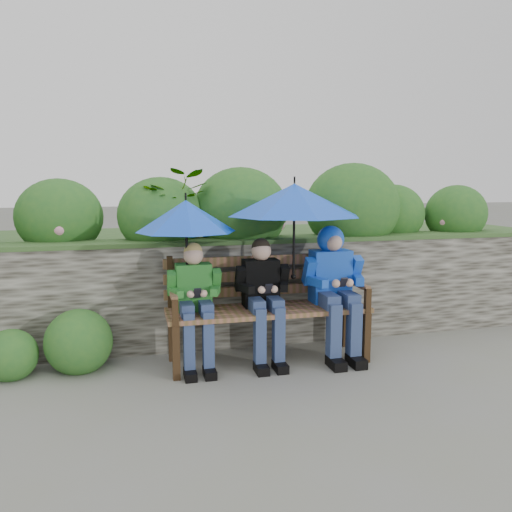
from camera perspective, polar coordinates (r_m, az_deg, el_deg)
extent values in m
plane|color=slate|center=(4.34, 0.33, -12.71)|extent=(60.00, 60.00, 0.00)
cube|color=#322F27|center=(4.89, -1.84, -4.14)|extent=(8.00, 0.40, 1.00)
cube|color=#2B4A22|center=(4.81, -1.87, 1.81)|extent=(8.00, 0.42, 0.04)
cube|color=#2B4A22|center=(6.05, -4.24, -1.91)|extent=(8.00, 2.00, 0.96)
ellipsoid|color=#265A23|center=(5.07, -21.55, 4.19)|extent=(0.80, 0.64, 0.72)
ellipsoid|color=#265A23|center=(4.87, -10.80, 4.54)|extent=(0.82, 0.66, 0.74)
ellipsoid|color=#265A23|center=(4.99, -1.75, 5.23)|extent=(0.95, 0.76, 0.86)
ellipsoid|color=#265A23|center=(5.34, 10.98, 5.51)|extent=(1.02, 0.82, 0.92)
ellipsoid|color=#265A23|center=(5.71, 15.35, 4.64)|extent=(0.72, 0.58, 0.65)
ellipsoid|color=#265A23|center=(6.03, 21.89, 4.50)|extent=(0.71, 0.57, 0.64)
sphere|color=pink|center=(4.83, -21.56, 2.93)|extent=(0.14, 0.14, 0.14)
sphere|color=pink|center=(4.99, 2.54, 3.67)|extent=(0.14, 0.14, 0.14)
sphere|color=pink|center=(5.81, 20.65, 3.80)|extent=(0.14, 0.14, 0.14)
imported|color=#265A23|center=(4.79, -9.21, 5.88)|extent=(0.59, 0.51, 0.66)
imported|color=#265A23|center=(5.33, 12.47, 5.36)|extent=(0.30, 0.30, 0.53)
sphere|color=#265A23|center=(4.49, -19.60, -9.25)|extent=(0.56, 0.56, 0.56)
sphere|color=#265A23|center=(4.55, -26.25, -10.16)|extent=(0.43, 0.43, 0.43)
cube|color=#312011|center=(4.08, -9.11, -10.90)|extent=(0.06, 0.06, 0.44)
cube|color=#312011|center=(4.50, -9.61, -9.06)|extent=(0.06, 0.06, 0.44)
cube|color=#312011|center=(4.51, 12.50, -9.09)|extent=(0.06, 0.06, 0.44)
cube|color=#312011|center=(4.89, 10.19, -7.64)|extent=(0.06, 0.06, 0.44)
cube|color=brown|center=(4.18, 2.16, -6.86)|extent=(1.77, 0.10, 0.04)
cube|color=brown|center=(4.30, 1.69, -6.43)|extent=(1.77, 0.10, 0.04)
cube|color=brown|center=(4.42, 1.24, -6.02)|extent=(1.77, 0.10, 0.04)
cube|color=brown|center=(4.54, 0.81, -5.63)|extent=(1.77, 0.10, 0.04)
cube|color=#312011|center=(4.40, -9.77, -3.19)|extent=(0.05, 0.05, 0.49)
cube|color=brown|center=(4.17, -9.51, -4.24)|extent=(0.05, 0.46, 0.04)
cube|color=#312011|center=(3.98, -9.22, -6.43)|extent=(0.05, 0.05, 0.22)
cube|color=#312011|center=(4.80, 10.23, -2.23)|extent=(0.05, 0.05, 0.49)
cube|color=brown|center=(4.60, 11.45, -3.12)|extent=(0.05, 0.46, 0.04)
cube|color=#312011|center=(4.43, 12.63, -5.03)|extent=(0.05, 0.05, 0.22)
cube|color=brown|center=(4.56, 0.64, -3.92)|extent=(1.77, 0.03, 0.09)
cube|color=brown|center=(4.53, 0.65, -2.22)|extent=(1.77, 0.03, 0.09)
cube|color=brown|center=(4.51, 0.65, -0.51)|extent=(1.77, 0.03, 0.09)
cube|color=#227320|center=(4.28, -7.15, -3.53)|extent=(0.30, 0.17, 0.40)
sphere|color=tan|center=(4.21, -7.18, 0.08)|extent=(0.17, 0.17, 0.17)
sphere|color=tan|center=(4.22, -7.21, 0.49)|extent=(0.16, 0.16, 0.16)
cube|color=navy|center=(4.17, -7.96, -5.96)|extent=(0.10, 0.28, 0.10)
cube|color=navy|center=(4.11, -7.67, -10.03)|extent=(0.09, 0.10, 0.53)
cube|color=black|center=(4.14, -7.52, -13.29)|extent=(0.10, 0.19, 0.07)
cube|color=navy|center=(4.19, -5.81, -5.85)|extent=(0.10, 0.28, 0.10)
cube|color=navy|center=(4.13, -5.47, -9.90)|extent=(0.09, 0.10, 0.53)
cube|color=black|center=(4.16, -5.32, -13.15)|extent=(0.10, 0.19, 0.07)
cube|color=#227320|center=(4.21, -9.63, -3.06)|extent=(0.07, 0.16, 0.22)
cube|color=#227320|center=(4.12, -9.12, -4.18)|extent=(0.11, 0.18, 0.06)
sphere|color=tan|center=(4.05, -7.48, -4.35)|extent=(0.06, 0.06, 0.06)
cube|color=#227320|center=(4.25, -4.58, -2.85)|extent=(0.07, 0.16, 0.22)
cube|color=#227320|center=(4.15, -4.67, -3.99)|extent=(0.11, 0.18, 0.06)
sphere|color=tan|center=(4.06, -6.01, -4.29)|extent=(0.06, 0.06, 0.06)
cube|color=black|center=(4.04, -6.73, -4.23)|extent=(0.06, 0.07, 0.09)
cube|color=black|center=(4.39, 0.53, -3.08)|extent=(0.31, 0.18, 0.42)
sphere|color=tan|center=(4.32, 0.60, 0.58)|extent=(0.17, 0.17, 0.17)
sphere|color=black|center=(4.33, 0.57, 0.99)|extent=(0.16, 0.16, 0.16)
cube|color=navy|center=(4.26, -0.05, -5.53)|extent=(0.11, 0.29, 0.11)
cube|color=navy|center=(4.20, 0.44, -9.53)|extent=(0.09, 0.10, 0.53)
cube|color=black|center=(4.23, 0.62, -12.73)|extent=(0.10, 0.20, 0.07)
cube|color=navy|center=(4.31, 2.06, -5.40)|extent=(0.11, 0.29, 0.11)
cube|color=navy|center=(4.24, 2.59, -9.36)|extent=(0.09, 0.10, 0.53)
cube|color=black|center=(4.27, 2.78, -12.53)|extent=(0.10, 0.20, 0.07)
cube|color=black|center=(4.29, -1.83, -2.61)|extent=(0.07, 0.17, 0.23)
cube|color=black|center=(4.20, -1.13, -3.74)|extent=(0.12, 0.19, 0.06)
sphere|color=tan|center=(4.14, 0.65, -3.89)|extent=(0.06, 0.06, 0.06)
cube|color=black|center=(4.39, 3.14, -2.37)|extent=(0.07, 0.17, 0.23)
cube|color=black|center=(4.28, 3.25, -3.51)|extent=(0.12, 0.19, 0.06)
sphere|color=tan|center=(4.17, 2.09, -3.81)|extent=(0.06, 0.06, 0.06)
cube|color=black|center=(4.15, 1.41, -3.75)|extent=(0.06, 0.07, 0.09)
cube|color=blue|center=(4.59, 8.48, -2.29)|extent=(0.35, 0.21, 0.48)
sphere|color=tan|center=(4.52, 8.66, 1.74)|extent=(0.20, 0.20, 0.20)
sphere|color=blue|center=(4.55, 8.52, 1.90)|extent=(0.25, 0.25, 0.25)
sphere|color=tan|center=(4.48, 8.90, 1.54)|extent=(0.15, 0.15, 0.15)
cube|color=navy|center=(4.44, 8.13, -4.96)|extent=(0.12, 0.33, 0.12)
cube|color=navy|center=(4.36, 8.88, -8.91)|extent=(0.10, 0.11, 0.54)
cube|color=black|center=(4.38, 9.13, -12.01)|extent=(0.11, 0.23, 0.08)
cube|color=navy|center=(4.51, 10.33, -4.79)|extent=(0.12, 0.33, 0.12)
cube|color=navy|center=(4.44, 11.12, -8.67)|extent=(0.10, 0.11, 0.54)
cube|color=black|center=(4.46, 11.38, -11.72)|extent=(0.11, 0.23, 0.08)
cube|color=blue|center=(4.45, 6.10, -1.76)|extent=(0.08, 0.19, 0.26)
cube|color=blue|center=(4.35, 7.08, -2.98)|extent=(0.13, 0.22, 0.07)
sphere|color=tan|center=(4.31, 9.13, -3.12)|extent=(0.07, 0.07, 0.07)
cube|color=blue|center=(4.62, 11.29, -1.50)|extent=(0.08, 0.19, 0.26)
cube|color=blue|center=(4.50, 11.63, -2.71)|extent=(0.13, 0.22, 0.07)
sphere|color=tan|center=(4.36, 10.63, -3.03)|extent=(0.07, 0.07, 0.07)
cube|color=black|center=(4.33, 9.94, -2.97)|extent=(0.06, 0.07, 0.09)
cone|color=blue|center=(4.16, -8.00, 4.55)|extent=(0.83, 0.83, 0.26)
cylinder|color=black|center=(4.15, -8.05, 6.76)|extent=(0.02, 0.02, 0.06)
cylinder|color=black|center=(4.19, -7.92, 0.67)|extent=(0.02, 0.02, 0.57)
sphere|color=black|center=(4.24, -7.85, -3.13)|extent=(0.04, 0.04, 0.04)
cone|color=blue|center=(4.33, 4.40, 6.42)|extent=(1.17, 1.17, 0.28)
cylinder|color=black|center=(4.33, 4.43, 8.66)|extent=(0.02, 0.02, 0.06)
cylinder|color=black|center=(4.35, 4.35, 1.99)|extent=(0.02, 0.02, 0.67)
sphere|color=black|center=(4.40, 4.30, -2.37)|extent=(0.04, 0.04, 0.04)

